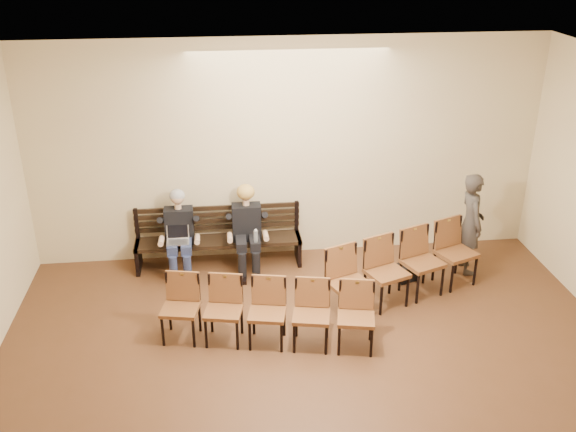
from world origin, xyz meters
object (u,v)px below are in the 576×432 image
object	(u,v)px
chair_row_back	(405,268)
seated_woman	(247,231)
passerby	(472,216)
chair_row_front	(267,314)
bench	(219,252)
laptop	(178,243)
seated_man	(180,233)
water_bottle	(256,244)
bag	(406,272)

from	to	relation	value
chair_row_back	seated_woman	bearing A→B (deg)	129.65
passerby	chair_row_front	world-z (taller)	passerby
bench	laptop	bearing A→B (deg)	-153.11
bench	chair_row_front	bearing A→B (deg)	-75.10
bench	passerby	distance (m)	3.95
seated_man	laptop	xyz separation A→B (m)	(-0.02, -0.19, -0.08)
seated_woman	passerby	bearing A→B (deg)	-8.06
water_bottle	laptop	bearing A→B (deg)	174.60
bag	chair_row_back	bearing A→B (deg)	-110.75
passerby	chair_row_back	size ratio (longest dim) A/B	0.77
bench	laptop	world-z (taller)	laptop
chair_row_front	bench	bearing A→B (deg)	116.70
laptop	bag	world-z (taller)	laptop
laptop	water_bottle	size ratio (longest dim) A/B	1.58
laptop	chair_row_front	bearing A→B (deg)	-54.89
bag	passerby	bearing A→B (deg)	10.96
water_bottle	bench	bearing A→B (deg)	143.18
passerby	chair_row_back	bearing A→B (deg)	122.45
seated_man	seated_woman	bearing A→B (deg)	0.00
seated_woman	passerby	world-z (taller)	passerby
bag	chair_row_back	distance (m)	0.67
laptop	chair_row_front	distance (m)	2.22
chair_row_front	bag	bearing A→B (deg)	43.39
seated_woman	chair_row_back	distance (m)	2.49
seated_woman	chair_row_front	size ratio (longest dim) A/B	0.47
seated_woman	laptop	world-z (taller)	seated_woman
seated_man	chair_row_back	world-z (taller)	seated_man
seated_woman	bag	world-z (taller)	seated_woman
bag	chair_row_front	size ratio (longest dim) A/B	0.13
seated_man	bag	distance (m)	3.52
seated_man	chair_row_front	world-z (taller)	seated_man
bench	chair_row_front	size ratio (longest dim) A/B	0.96
seated_man	passerby	bearing A→B (deg)	-6.19
laptop	passerby	xyz separation A→B (m)	(4.45, -0.29, 0.35)
chair_row_front	chair_row_back	size ratio (longest dim) A/B	1.12
seated_man	chair_row_back	size ratio (longest dim) A/B	0.54
bench	seated_woman	bearing A→B (deg)	-15.05
seated_man	bag	bearing A→B (deg)	-11.22
bag	passerby	distance (m)	1.31
bag	chair_row_front	world-z (taller)	chair_row_front
chair_row_front	passerby	bearing A→B (deg)	37.61
seated_man	chair_row_back	bearing A→B (deg)	-20.41
water_bottle	chair_row_back	xyz separation A→B (m)	(2.06, -0.90, -0.06)
water_bottle	chair_row_front	size ratio (longest dim) A/B	0.08
bag	passerby	xyz separation A→B (m)	(1.01, 0.20, 0.80)
seated_man	laptop	size ratio (longest dim) A/B	3.85
laptop	passerby	size ratio (longest dim) A/B	0.18
seated_woman	seated_man	bearing A→B (deg)	180.00
bench	seated_woman	distance (m)	0.62
water_bottle	bag	distance (m)	2.33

